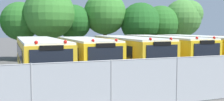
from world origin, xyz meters
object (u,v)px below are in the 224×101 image
school_bus_3 (163,51)px  tree_2 (49,13)px  school_bus_1 (85,54)px  school_bus_4 (198,50)px  tree_4 (104,13)px  school_bus_2 (128,52)px  school_bus_0 (39,56)px  tree_7 (184,17)px  tree_3 (72,21)px  tree_6 (162,24)px  tree_1 (19,21)px  tree_5 (140,23)px

school_bus_3 → tree_2: 12.15m
school_bus_1 → school_bus_4: size_ratio=0.92×
tree_4 → school_bus_2: bearing=-97.3°
school_bus_0 → tree_7: (17.21, 8.23, 3.13)m
tree_3 → tree_7: bearing=-7.5°
tree_2 → tree_4: (6.04, 0.81, 0.15)m
tree_4 → tree_6: tree_4 is taller
school_bus_0 → school_bus_1: size_ratio=1.24×
school_bus_2 → tree_1: (-7.56, 10.17, 2.55)m
school_bus_3 → tree_6: size_ratio=1.86×
tree_6 → school_bus_4: bearing=-98.8°
tree_6 → tree_5: bearing=178.0°
school_bus_0 → school_bus_4: school_bus_4 is taller
tree_2 → tree_3: size_ratio=1.25×
tree_3 → school_bus_0: bearing=-113.4°
school_bus_4 → school_bus_1: bearing=1.5°
tree_1 → tree_4: size_ratio=0.82×
school_bus_1 → tree_4: tree_4 is taller
tree_1 → tree_7: bearing=-6.3°
tree_3 → school_bus_1: bearing=-96.3°
tree_3 → tree_6: size_ratio=0.99×
school_bus_4 → tree_2: tree_2 is taller
school_bus_4 → tree_7: size_ratio=1.54×
tree_7 → tree_4: bearing=171.5°
tree_2 → tree_4: size_ratio=1.00×
tree_4 → tree_5: size_ratio=1.19×
school_bus_3 → tree_4: (-1.93, 9.37, 3.43)m
school_bus_0 → tree_4: 12.85m
school_bus_1 → school_bus_2: school_bus_2 is taller
tree_4 → school_bus_0: bearing=-128.9°
school_bus_2 → tree_3: (-2.24, 9.86, 2.57)m
school_bus_3 → school_bus_0: bearing=1.7°
tree_7 → tree_6: bearing=177.5°
tree_1 → school_bus_1: bearing=-67.3°
school_bus_1 → tree_4: 11.13m
tree_5 → school_bus_3: bearing=-102.7°
school_bus_0 → school_bus_3: 9.70m
school_bus_0 → school_bus_2: (6.54, 0.07, 0.02)m
tree_4 → tree_5: tree_4 is taller
school_bus_1 → tree_6: bearing=-143.3°
school_bus_1 → tree_7: tree_7 is taller
tree_7 → school_bus_4: bearing=-117.6°
school_bus_4 → tree_1: 17.43m
school_bus_4 → tree_3: bearing=-47.3°
school_bus_2 → tree_5: size_ratio=1.74×
school_bus_1 → tree_1: (-4.24, 10.14, 2.58)m
tree_6 → tree_4: bearing=168.8°
school_bus_1 → tree_6: size_ratio=1.60×
school_bus_4 → tree_3: (-8.70, 9.73, 2.55)m
school_bus_2 → tree_3: 10.43m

